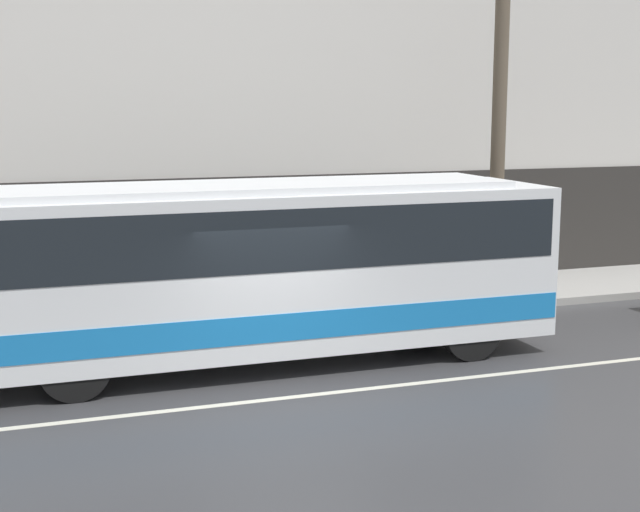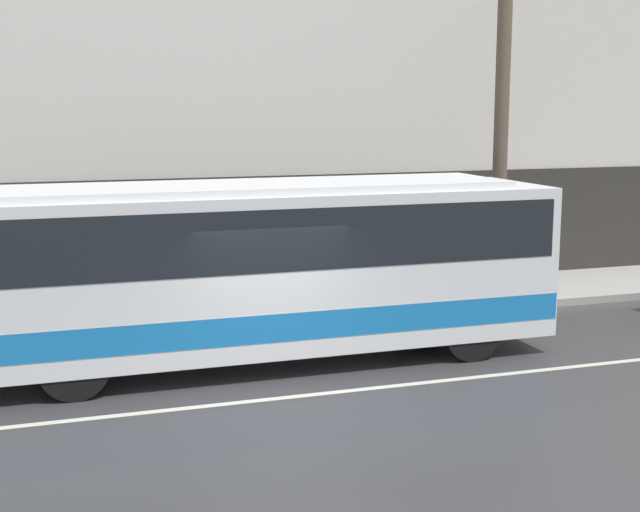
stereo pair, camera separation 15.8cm
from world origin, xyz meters
The scene contains 6 objects.
ground_plane centered at (0.00, 0.00, 0.00)m, with size 60.00×60.00×0.00m, color #38383A.
sidewalk centered at (0.00, 5.50, 0.09)m, with size 60.00×3.00×0.17m.
building_facade centered at (0.00, 7.15, 5.70)m, with size 60.00×0.35×11.80m.
lane_stripe centered at (0.00, 0.00, 0.00)m, with size 54.00×0.14×0.01m.
transit_bus centered at (-0.12, 2.03, 1.74)m, with size 10.67×2.56×3.09m.
utility_pole_near centered at (6.30, 4.84, 3.66)m, with size 0.32×0.32×6.98m.
Camera 1 is at (-3.77, -12.41, 4.40)m, focal length 50.00 mm.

